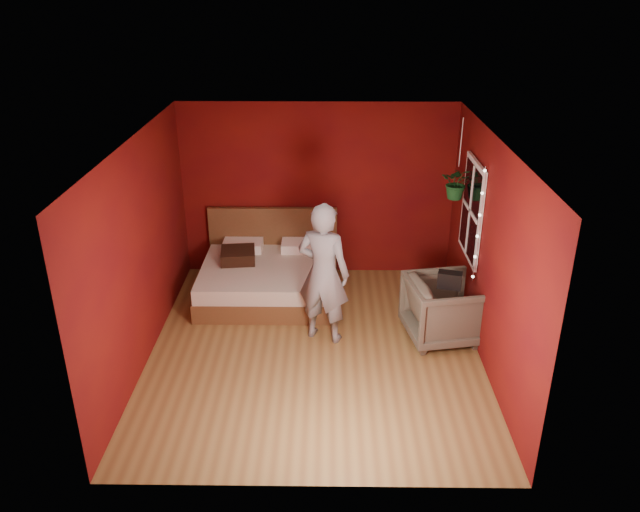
{
  "coord_description": "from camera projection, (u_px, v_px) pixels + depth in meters",
  "views": [
    {
      "loc": [
        0.15,
        -6.51,
        4.24
      ],
      "look_at": [
        0.06,
        0.4,
        1.08
      ],
      "focal_mm": 35.0,
      "sensor_mm": 36.0,
      "label": 1
    }
  ],
  "objects": [
    {
      "name": "floor",
      "position": [
        315.0,
        349.0,
        7.68
      ],
      "size": [
        4.5,
        4.5,
        0.0
      ],
      "primitive_type": "plane",
      "color": "olive",
      "rests_on": "ground"
    },
    {
      "name": "person",
      "position": [
        323.0,
        273.0,
        7.57
      ],
      "size": [
        0.77,
        0.63,
        1.8
      ],
      "primitive_type": "imported",
      "rotation": [
        0.0,
        0.0,
        2.79
      ],
      "color": "gray",
      "rests_on": "ground"
    },
    {
      "name": "armchair",
      "position": [
        443.0,
        309.0,
        7.77
      ],
      "size": [
        1.03,
        1.01,
        0.81
      ],
      "primitive_type": "imported",
      "rotation": [
        0.0,
        0.0,
        1.75
      ],
      "color": "#615D4D",
      "rests_on": "ground"
    },
    {
      "name": "fairy_lights",
      "position": [
        479.0,
        226.0,
        7.38
      ],
      "size": [
        0.04,
        0.04,
        1.45
      ],
      "color": "silver",
      "rests_on": "room_walls"
    },
    {
      "name": "window",
      "position": [
        471.0,
        210.0,
        7.86
      ],
      "size": [
        0.05,
        0.97,
        1.27
      ],
      "color": "white",
      "rests_on": "room_walls"
    },
    {
      "name": "handbag",
      "position": [
        450.0,
        280.0,
        7.39
      ],
      "size": [
        0.31,
        0.21,
        0.2
      ],
      "primitive_type": "cube",
      "rotation": [
        0.0,
        0.0,
        -0.27
      ],
      "color": "black",
      "rests_on": "armchair"
    },
    {
      "name": "throw_pillow",
      "position": [
        238.0,
        255.0,
        8.86
      ],
      "size": [
        0.52,
        0.52,
        0.17
      ],
      "primitive_type": "cube",
      "rotation": [
        0.0,
        0.0,
        0.11
      ],
      "color": "#321810",
      "rests_on": "bed"
    },
    {
      "name": "bed",
      "position": [
        270.0,
        276.0,
        8.92
      ],
      "size": [
        1.92,
        1.63,
        1.06
      ],
      "color": "brown",
      "rests_on": "ground"
    },
    {
      "name": "hanging_plant",
      "position": [
        457.0,
        183.0,
        8.05
      ],
      "size": [
        0.48,
        0.44,
        1.06
      ],
      "color": "silver",
      "rests_on": "room_walls"
    },
    {
      "name": "room_walls",
      "position": [
        314.0,
        222.0,
        6.99
      ],
      "size": [
        4.04,
        4.54,
        2.62
      ],
      "color": "maroon",
      "rests_on": "ground"
    }
  ]
}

